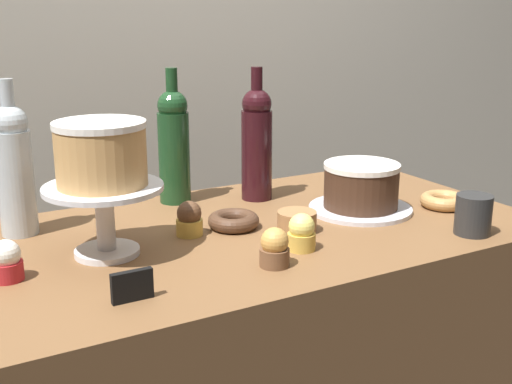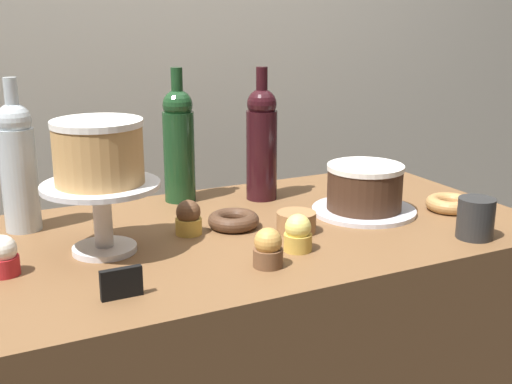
{
  "view_description": "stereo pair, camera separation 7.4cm",
  "coord_description": "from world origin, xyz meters",
  "px_view_note": "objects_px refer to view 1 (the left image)",
  "views": [
    {
      "loc": [
        -0.67,
        -1.19,
        1.39
      ],
      "look_at": [
        0.0,
        0.0,
        1.0
      ],
      "focal_mm": 46.62,
      "sensor_mm": 36.0,
      "label": 1
    },
    {
      "loc": [
        -0.61,
        -1.23,
        1.39
      ],
      "look_at": [
        0.0,
        0.0,
        1.0
      ],
      "focal_mm": 46.62,
      "sensor_mm": 36.0,
      "label": 2
    }
  ],
  "objects_px": {
    "coffee_cup_ceramic": "(473,215)",
    "cupcake_vanilla": "(6,261)",
    "cupcake_lemon": "(302,233)",
    "cupcake_chocolate": "(189,219)",
    "chocolate_round_cake": "(361,185)",
    "donut_chocolate": "(234,221)",
    "price_sign_chalkboard": "(132,286)",
    "cookie_stack": "(297,221)",
    "wine_bottle_dark_red": "(257,142)",
    "cake_stand_pedestal": "(105,208)",
    "donut_maple": "(444,201)",
    "wine_bottle_clear": "(14,167)",
    "cupcake_caramel": "(275,248)",
    "white_layer_cake": "(101,154)",
    "wine_bottle_green": "(174,144)"
  },
  "relations": [
    {
      "from": "cupcake_chocolate",
      "to": "price_sign_chalkboard",
      "type": "height_order",
      "value": "cupcake_chocolate"
    },
    {
      "from": "cupcake_chocolate",
      "to": "coffee_cup_ceramic",
      "type": "height_order",
      "value": "coffee_cup_ceramic"
    },
    {
      "from": "chocolate_round_cake",
      "to": "donut_chocolate",
      "type": "height_order",
      "value": "chocolate_round_cake"
    },
    {
      "from": "cupcake_caramel",
      "to": "price_sign_chalkboard",
      "type": "xyz_separation_m",
      "value": [
        -0.28,
        -0.01,
        -0.01
      ]
    },
    {
      "from": "white_layer_cake",
      "to": "donut_chocolate",
      "type": "height_order",
      "value": "white_layer_cake"
    },
    {
      "from": "white_layer_cake",
      "to": "wine_bottle_dark_red",
      "type": "bearing_deg",
      "value": 24.08
    },
    {
      "from": "wine_bottle_dark_red",
      "to": "price_sign_chalkboard",
      "type": "distance_m",
      "value": 0.64
    },
    {
      "from": "cupcake_lemon",
      "to": "coffee_cup_ceramic",
      "type": "bearing_deg",
      "value": -15.1
    },
    {
      "from": "wine_bottle_green",
      "to": "price_sign_chalkboard",
      "type": "relative_size",
      "value": 4.65
    },
    {
      "from": "cupcake_caramel",
      "to": "donut_maple",
      "type": "xyz_separation_m",
      "value": [
        0.54,
        0.12,
        -0.02
      ]
    },
    {
      "from": "cupcake_lemon",
      "to": "donut_chocolate",
      "type": "bearing_deg",
      "value": 106.45
    },
    {
      "from": "coffee_cup_ceramic",
      "to": "cupcake_vanilla",
      "type": "bearing_deg",
      "value": 165.84
    },
    {
      "from": "cake_stand_pedestal",
      "to": "donut_chocolate",
      "type": "height_order",
      "value": "cake_stand_pedestal"
    },
    {
      "from": "chocolate_round_cake",
      "to": "wine_bottle_green",
      "type": "distance_m",
      "value": 0.46
    },
    {
      "from": "wine_bottle_clear",
      "to": "wine_bottle_green",
      "type": "distance_m",
      "value": 0.38
    },
    {
      "from": "white_layer_cake",
      "to": "cupcake_chocolate",
      "type": "relative_size",
      "value": 2.32
    },
    {
      "from": "cake_stand_pedestal",
      "to": "price_sign_chalkboard",
      "type": "height_order",
      "value": "cake_stand_pedestal"
    },
    {
      "from": "cake_stand_pedestal",
      "to": "donut_maple",
      "type": "xyz_separation_m",
      "value": [
        0.8,
        -0.09,
        -0.08
      ]
    },
    {
      "from": "wine_bottle_dark_red",
      "to": "cake_stand_pedestal",
      "type": "bearing_deg",
      "value": -155.92
    },
    {
      "from": "cupcake_vanilla",
      "to": "cupcake_chocolate",
      "type": "relative_size",
      "value": 1.0
    },
    {
      "from": "white_layer_cake",
      "to": "cookie_stack",
      "type": "height_order",
      "value": "white_layer_cake"
    },
    {
      "from": "price_sign_chalkboard",
      "to": "cookie_stack",
      "type": "bearing_deg",
      "value": 20.67
    },
    {
      "from": "chocolate_round_cake",
      "to": "cupcake_vanilla",
      "type": "height_order",
      "value": "chocolate_round_cake"
    },
    {
      "from": "cupcake_chocolate",
      "to": "cookie_stack",
      "type": "height_order",
      "value": "cupcake_chocolate"
    },
    {
      "from": "wine_bottle_clear",
      "to": "coffee_cup_ceramic",
      "type": "bearing_deg",
      "value": -29.57
    },
    {
      "from": "wine_bottle_green",
      "to": "cupcake_lemon",
      "type": "distance_m",
      "value": 0.45
    },
    {
      "from": "cupcake_lemon",
      "to": "cupcake_chocolate",
      "type": "bearing_deg",
      "value": 129.94
    },
    {
      "from": "cake_stand_pedestal",
      "to": "wine_bottle_green",
      "type": "distance_m",
      "value": 0.38
    },
    {
      "from": "chocolate_round_cake",
      "to": "cupcake_lemon",
      "type": "xyz_separation_m",
      "value": [
        -0.26,
        -0.15,
        -0.03
      ]
    },
    {
      "from": "wine_bottle_clear",
      "to": "price_sign_chalkboard",
      "type": "xyz_separation_m",
      "value": [
        0.1,
        -0.43,
        -0.12
      ]
    },
    {
      "from": "wine_bottle_clear",
      "to": "donut_chocolate",
      "type": "xyz_separation_m",
      "value": [
        0.41,
        -0.19,
        -0.13
      ]
    },
    {
      "from": "cupcake_lemon",
      "to": "cupcake_chocolate",
      "type": "distance_m",
      "value": 0.24
    },
    {
      "from": "wine_bottle_green",
      "to": "donut_chocolate",
      "type": "distance_m",
      "value": 0.28
    },
    {
      "from": "cupcake_lemon",
      "to": "cupcake_caramel",
      "type": "distance_m",
      "value": 0.1
    },
    {
      "from": "cupcake_caramel",
      "to": "cupcake_vanilla",
      "type": "bearing_deg",
      "value": 158.42
    },
    {
      "from": "cupcake_caramel",
      "to": "donut_maple",
      "type": "relative_size",
      "value": 0.66
    },
    {
      "from": "wine_bottle_clear",
      "to": "wine_bottle_dark_red",
      "type": "bearing_deg",
      "value": -1.43
    },
    {
      "from": "donut_maple",
      "to": "cake_stand_pedestal",
      "type": "bearing_deg",
      "value": 173.76
    },
    {
      "from": "price_sign_chalkboard",
      "to": "wine_bottle_clear",
      "type": "bearing_deg",
      "value": 102.37
    },
    {
      "from": "cupcake_vanilla",
      "to": "price_sign_chalkboard",
      "type": "bearing_deg",
      "value": -49.35
    },
    {
      "from": "wine_bottle_green",
      "to": "donut_chocolate",
      "type": "bearing_deg",
      "value": -82.75
    },
    {
      "from": "cupcake_vanilla",
      "to": "wine_bottle_green",
      "type": "bearing_deg",
      "value": 34.31
    },
    {
      "from": "cookie_stack",
      "to": "donut_chocolate",
      "type": "bearing_deg",
      "value": 140.75
    },
    {
      "from": "donut_maple",
      "to": "chocolate_round_cake",
      "type": "bearing_deg",
      "value": 159.03
    },
    {
      "from": "wine_bottle_dark_red",
      "to": "cupcake_lemon",
      "type": "height_order",
      "value": "wine_bottle_dark_red"
    },
    {
      "from": "donut_chocolate",
      "to": "coffee_cup_ceramic",
      "type": "xyz_separation_m",
      "value": [
        0.42,
        -0.28,
        0.03
      ]
    },
    {
      "from": "wine_bottle_clear",
      "to": "coffee_cup_ceramic",
      "type": "height_order",
      "value": "wine_bottle_clear"
    },
    {
      "from": "white_layer_cake",
      "to": "wine_bottle_green",
      "type": "xyz_separation_m",
      "value": [
        0.26,
        0.27,
        -0.06
      ]
    },
    {
      "from": "coffee_cup_ceramic",
      "to": "wine_bottle_dark_red",
      "type": "bearing_deg",
      "value": 120.02
    },
    {
      "from": "wine_bottle_green",
      "to": "cupcake_caramel",
      "type": "height_order",
      "value": "wine_bottle_green"
    }
  ]
}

